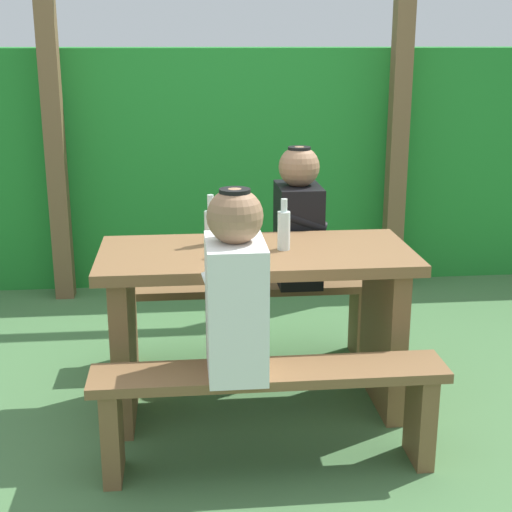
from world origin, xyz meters
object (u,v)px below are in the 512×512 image
at_px(bench_far, 246,305).
at_px(drinking_glass, 242,237).
at_px(bottle_right, 241,231).
at_px(person_black_coat, 298,221).
at_px(person_white_shirt, 236,289).
at_px(picnic_table, 256,303).
at_px(bench_near, 270,397).
at_px(bottle_center, 284,229).
at_px(bottle_left, 211,225).

xyz_separation_m(bench_far, drinking_glass, (-0.06, -0.48, 0.50)).
bearing_deg(drinking_glass, bottle_right, -96.71).
relative_size(person_black_coat, bottle_right, 3.02).
bearing_deg(bench_far, drinking_glass, -97.12).
bearing_deg(person_white_shirt, person_black_coat, 69.13).
xyz_separation_m(picnic_table, person_black_coat, (0.27, 0.53, 0.25)).
bearing_deg(person_white_shirt, bench_far, 82.99).
xyz_separation_m(person_black_coat, bottle_right, (-0.35, -0.57, 0.10)).
height_order(picnic_table, person_black_coat, person_black_coat).
relative_size(picnic_table, person_black_coat, 1.95).
bearing_deg(drinking_glass, picnic_table, -44.79).
bearing_deg(person_white_shirt, bench_near, -1.45).
bearing_deg(bench_far, bottle_center, -76.99).
relative_size(picnic_table, person_white_shirt, 1.95).
distance_m(bottle_right, bottle_center, 0.20).
relative_size(person_white_shirt, bottle_left, 3.10).
distance_m(bottle_left, bottle_center, 0.34).
relative_size(person_black_coat, drinking_glass, 7.71).
xyz_separation_m(person_white_shirt, drinking_glass, (0.07, 0.59, 0.05)).
relative_size(person_white_shirt, bottle_right, 3.02).
distance_m(picnic_table, bottle_left, 0.41).
bearing_deg(drinking_glass, bench_near, -84.29).
xyz_separation_m(bench_far, person_white_shirt, (-0.13, -1.07, 0.45)).
relative_size(bench_near, person_white_shirt, 1.95).
height_order(person_black_coat, bottle_right, person_black_coat).
distance_m(person_white_shirt, bottle_center, 0.59).
bearing_deg(drinking_glass, bottle_center, -18.91).
distance_m(bench_far, drinking_glass, 0.69).
relative_size(bench_near, person_black_coat, 1.95).
bearing_deg(bottle_center, drinking_glass, 161.09).
bearing_deg(person_black_coat, bottle_right, -121.04).
bearing_deg(picnic_table, bottle_right, -149.10).
height_order(bench_near, bottle_right, bottle_right).
bearing_deg(person_black_coat, bottle_left, -138.71).
relative_size(bench_far, drinking_glass, 15.00).
bearing_deg(bottle_center, bench_near, -103.20).
xyz_separation_m(picnic_table, bench_near, (0.00, -0.53, -0.21)).
bearing_deg(picnic_table, bottle_center, -1.85).
bearing_deg(drinking_glass, person_black_coat, 54.77).
xyz_separation_m(person_white_shirt, bottle_right, (0.06, 0.49, 0.10)).
height_order(picnic_table, bottle_right, bottle_right).
xyz_separation_m(bench_near, drinking_glass, (-0.06, 0.59, 0.50)).
bearing_deg(picnic_table, bench_near, -90.00).
distance_m(bench_far, bottle_center, 0.78).
height_order(drinking_glass, bottle_center, bottle_center).
xyz_separation_m(drinking_glass, bottle_left, (-0.14, 0.06, 0.04)).
bearing_deg(picnic_table, person_white_shirt, -103.86).
height_order(person_white_shirt, bottle_center, person_white_shirt).
bearing_deg(bench_far, bottle_right, -97.05).
distance_m(person_black_coat, drinking_glass, 0.58).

